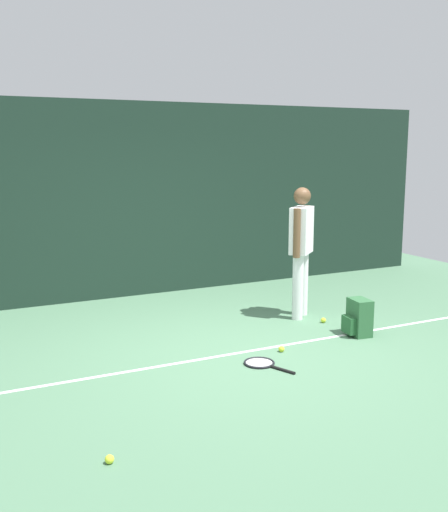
# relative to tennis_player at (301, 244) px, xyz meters

# --- Properties ---
(ground_plane) EXTENTS (12.00, 12.00, 0.00)m
(ground_plane) POSITION_rel_tennis_player_xyz_m (-1.35, -0.88, -0.97)
(ground_plane) COLOR #4C7556
(back_fence) EXTENTS (10.00, 0.10, 2.86)m
(back_fence) POSITION_rel_tennis_player_xyz_m (-1.35, 2.12, 0.46)
(back_fence) COLOR #192D23
(back_fence) RESTS_ON ground
(court_line) EXTENTS (9.00, 0.05, 0.00)m
(court_line) POSITION_rel_tennis_player_xyz_m (-1.35, -0.91, -0.96)
(court_line) COLOR white
(court_line) RESTS_ON ground
(tennis_player) EXTENTS (0.45, 0.43, 1.70)m
(tennis_player) POSITION_rel_tennis_player_xyz_m (0.00, 0.00, 0.00)
(tennis_player) COLOR white
(tennis_player) RESTS_ON ground
(tennis_racket) EXTENTS (0.42, 0.63, 0.03)m
(tennis_racket) POSITION_rel_tennis_player_xyz_m (-1.35, -1.32, -0.95)
(tennis_racket) COLOR black
(tennis_racket) RESTS_ON ground
(backpack) EXTENTS (0.31, 0.32, 0.44)m
(backpack) POSITION_rel_tennis_player_xyz_m (0.17, -0.98, -0.76)
(backpack) COLOR #2D6038
(backpack) RESTS_ON ground
(tennis_ball_near_player) EXTENTS (0.07, 0.07, 0.07)m
(tennis_ball_near_player) POSITION_rel_tennis_player_xyz_m (-3.29, -2.56, -0.93)
(tennis_ball_near_player) COLOR #CCE033
(tennis_ball_near_player) RESTS_ON ground
(tennis_ball_by_fence) EXTENTS (0.07, 0.07, 0.07)m
(tennis_ball_by_fence) POSITION_rel_tennis_player_xyz_m (-0.95, -1.08, -0.93)
(tennis_ball_by_fence) COLOR #CCE033
(tennis_ball_by_fence) RESTS_ON ground
(tennis_ball_mid_court) EXTENTS (0.07, 0.07, 0.07)m
(tennis_ball_mid_court) POSITION_rel_tennis_player_xyz_m (0.12, -0.37, -0.93)
(tennis_ball_mid_court) COLOR #CCE033
(tennis_ball_mid_court) RESTS_ON ground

